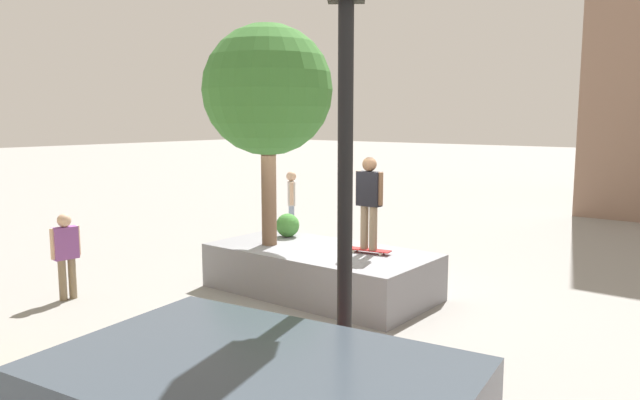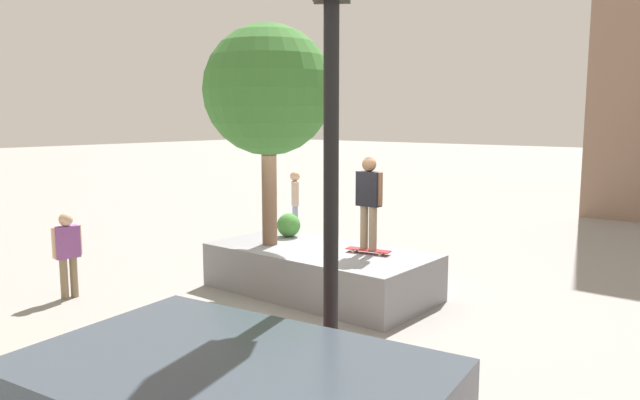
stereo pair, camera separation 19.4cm
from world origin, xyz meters
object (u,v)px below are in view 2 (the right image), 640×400
Objects in this scene: planter_ledge at (320,271)px; traffic_light_median at (331,101)px; bystander_watching at (67,249)px; skateboard at (368,250)px; pedestrian_crossing at (295,198)px; plaza_tree at (268,91)px; skateboarder at (369,197)px.

traffic_light_median is (-3.87, 4.64, 2.91)m from planter_ledge.
planter_ledge is 4.51m from bystander_watching.
pedestrian_crossing is (4.91, -3.63, 0.13)m from skateboard.
pedestrian_crossing is (3.03, -4.16, -2.66)m from plaza_tree.
pedestrian_crossing reaches higher than planter_ledge.
traffic_light_median is (-2.98, 4.89, 1.49)m from skateboarder.
skateboarder reaches higher than bystander_watching.
skateboard is at bearing -58.67° from traffic_light_median.
skateboarder reaches higher than planter_ledge.
bystander_watching is (3.29, 3.05, 0.48)m from planter_ledge.
planter_ledge is at bearing -137.17° from bystander_watching.
plaza_tree is 2.68m from skateboarder.
pedestrian_crossing is at bearing -47.23° from traffic_light_median.
bystander_watching is at bearing 42.83° from planter_ledge.
planter_ledge is at bearing -50.20° from traffic_light_median.
plaza_tree is 2.50× the size of skateboarder.
planter_ledge is at bearing -163.94° from plaza_tree.
skateboarder is at bearing 180.00° from skateboard.
skateboarder is at bearing -141.74° from bystander_watching.
skateboard is at bearing -141.74° from bystander_watching.
pedestrian_crossing is (4.91, -3.63, -0.82)m from skateboarder.
traffic_light_median is at bearing 121.33° from skateboard.
traffic_light_median is at bearing 138.08° from plaza_tree.
bystander_watching is at bearing 50.21° from plaza_tree.
bystander_watching is at bearing 95.99° from pedestrian_crossing.
planter_ledge is 5.61m from pedestrian_crossing.
skateboarder is 1.06× the size of bystander_watching.
bystander_watching is (4.18, 3.29, -0.95)m from skateboarder.
planter_ledge is at bearing 135.99° from pedestrian_crossing.
bystander_watching reaches higher than skateboard.
plaza_tree is (0.99, 0.28, 3.26)m from planter_ledge.
skateboarder is 0.33× the size of traffic_light_median.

